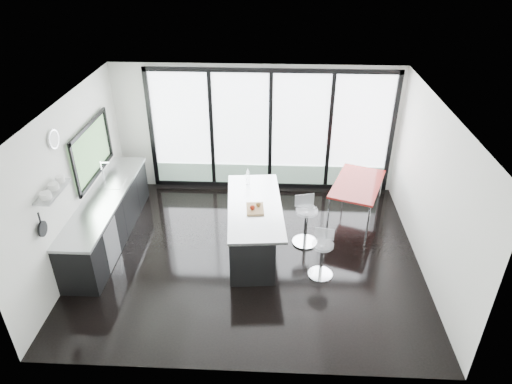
# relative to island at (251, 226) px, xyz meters

# --- Properties ---
(floor) EXTENTS (6.00, 5.00, 0.00)m
(floor) POSITION_rel_island_xyz_m (-0.01, -0.25, -0.46)
(floor) COLOR black
(floor) RESTS_ON ground
(ceiling) EXTENTS (6.00, 5.00, 0.00)m
(ceiling) POSITION_rel_island_xyz_m (-0.01, -0.25, 2.34)
(ceiling) COLOR white
(ceiling) RESTS_ON wall_back
(wall_back) EXTENTS (6.00, 0.09, 2.80)m
(wall_back) POSITION_rel_island_xyz_m (0.27, 2.22, 0.81)
(wall_back) COLOR silver
(wall_back) RESTS_ON ground
(wall_front) EXTENTS (6.00, 0.00, 2.80)m
(wall_front) POSITION_rel_island_xyz_m (-0.01, -2.75, 0.94)
(wall_front) COLOR silver
(wall_front) RESTS_ON ground
(wall_left) EXTENTS (0.26, 5.00, 2.80)m
(wall_left) POSITION_rel_island_xyz_m (-2.98, 0.02, 1.10)
(wall_left) COLOR silver
(wall_left) RESTS_ON ground
(wall_right) EXTENTS (0.00, 5.00, 2.80)m
(wall_right) POSITION_rel_island_xyz_m (2.99, -0.25, 0.94)
(wall_right) COLOR silver
(wall_right) RESTS_ON ground
(counter_cabinets) EXTENTS (0.69, 3.24, 1.36)m
(counter_cabinets) POSITION_rel_island_xyz_m (-2.68, 0.15, -0.00)
(counter_cabinets) COLOR black
(counter_cabinets) RESTS_ON floor
(island) EXTENTS (1.14, 2.32, 1.19)m
(island) POSITION_rel_island_xyz_m (0.00, 0.00, 0.00)
(island) COLOR black
(island) RESTS_ON floor
(bar_stool_near) EXTENTS (0.50, 0.50, 0.67)m
(bar_stool_near) POSITION_rel_island_xyz_m (1.23, -0.74, -0.13)
(bar_stool_near) COLOR silver
(bar_stool_near) RESTS_ON floor
(bar_stool_far) EXTENTS (0.57, 0.57, 0.74)m
(bar_stool_far) POSITION_rel_island_xyz_m (1.01, 0.17, -0.09)
(bar_stool_far) COLOR silver
(bar_stool_far) RESTS_ON floor
(red_table) EXTENTS (1.31, 1.70, 0.80)m
(red_table) POSITION_rel_island_xyz_m (2.04, 1.09, -0.06)
(red_table) COLOR maroon
(red_table) RESTS_ON floor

